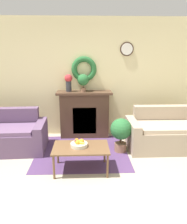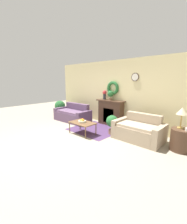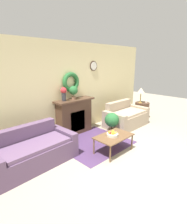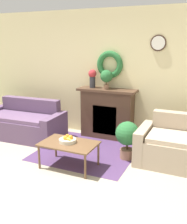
% 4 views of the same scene
% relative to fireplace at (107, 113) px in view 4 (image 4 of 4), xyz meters
% --- Properties ---
extents(ground_plane, '(16.00, 16.00, 0.00)m').
position_rel_fireplace_xyz_m(ground_plane, '(0.03, -2.48, -0.54)').
color(ground_plane, '#9E937F').
extents(floor_rug, '(1.80, 1.69, 0.01)m').
position_rel_fireplace_xyz_m(floor_rug, '(-0.06, -0.87, -0.54)').
color(floor_rug, '#4C335B').
rests_on(floor_rug, ground_plane).
extents(wall_back, '(6.80, 0.19, 2.70)m').
position_rel_fireplace_xyz_m(wall_back, '(0.03, 0.20, 0.81)').
color(wall_back, beige).
rests_on(wall_back, ground_plane).
extents(fireplace, '(1.25, 0.41, 1.08)m').
position_rel_fireplace_xyz_m(fireplace, '(0.00, 0.00, 0.00)').
color(fireplace, '#4C3323').
rests_on(fireplace, ground_plane).
extents(couch_left, '(1.80, 0.93, 0.81)m').
position_rel_fireplace_xyz_m(couch_left, '(-1.69, -0.70, -0.25)').
color(couch_left, '#604766').
rests_on(couch_left, ground_plane).
extents(loveseat_right, '(1.53, 0.90, 0.82)m').
position_rel_fireplace_xyz_m(loveseat_right, '(1.66, -0.71, -0.24)').
color(loveseat_right, tan).
rests_on(loveseat_right, ground_plane).
extents(coffee_table, '(0.92, 0.59, 0.43)m').
position_rel_fireplace_xyz_m(coffee_table, '(-0.06, -1.58, -0.16)').
color(coffee_table, brown).
rests_on(coffee_table, ground_plane).
extents(fruit_bowl, '(0.28, 0.28, 0.12)m').
position_rel_fireplace_xyz_m(fruit_bowl, '(-0.09, -1.56, -0.07)').
color(fruit_bowl, beige).
rests_on(fruit_bowl, coffee_table).
extents(vase_on_mantel_left, '(0.17, 0.17, 0.39)m').
position_rel_fireplace_xyz_m(vase_on_mantel_left, '(-0.35, 0.01, 0.76)').
color(vase_on_mantel_left, '#2D2D33').
rests_on(vase_on_mantel_left, fireplace).
extents(potted_plant_on_mantel, '(0.26, 0.26, 0.39)m').
position_rel_fireplace_xyz_m(potted_plant_on_mantel, '(-0.02, -0.01, 0.78)').
color(potted_plant_on_mantel, '#8E664C').
rests_on(potted_plant_on_mantel, fireplace).
extents(potted_plant_floor_by_loveseat, '(0.42, 0.42, 0.69)m').
position_rel_fireplace_xyz_m(potted_plant_floor_by_loveseat, '(0.72, -0.87, -0.12)').
color(potted_plant_floor_by_loveseat, '#8E664C').
rests_on(potted_plant_floor_by_loveseat, ground_plane).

